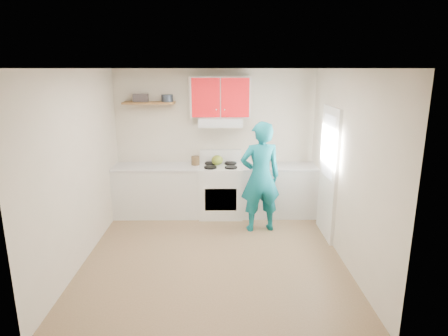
{
  "coord_description": "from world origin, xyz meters",
  "views": [
    {
      "loc": [
        0.1,
        -5.02,
        2.6
      ],
      "look_at": [
        0.15,
        0.55,
        1.15
      ],
      "focal_mm": 30.7,
      "sensor_mm": 36.0,
      "label": 1
    }
  ],
  "objects_px": {
    "person": "(260,177)",
    "tin": "(167,98)",
    "crock": "(195,161)",
    "stove": "(221,191)",
    "kettle": "(217,160)"
  },
  "relations": [
    {
      "from": "crock",
      "to": "person",
      "type": "xyz_separation_m",
      "value": [
        1.09,
        -0.75,
        -0.09
      ]
    },
    {
      "from": "kettle",
      "to": "tin",
      "type": "bearing_deg",
      "value": 168.49
    },
    {
      "from": "kettle",
      "to": "crock",
      "type": "bearing_deg",
      "value": 175.53
    },
    {
      "from": "crock",
      "to": "person",
      "type": "height_order",
      "value": "person"
    },
    {
      "from": "tin",
      "to": "crock",
      "type": "distance_m",
      "value": 1.21
    },
    {
      "from": "tin",
      "to": "crock",
      "type": "relative_size",
      "value": 1.13
    },
    {
      "from": "crock",
      "to": "tin",
      "type": "bearing_deg",
      "value": 167.7
    },
    {
      "from": "stove",
      "to": "kettle",
      "type": "bearing_deg",
      "value": 126.28
    },
    {
      "from": "kettle",
      "to": "person",
      "type": "xyz_separation_m",
      "value": [
        0.7,
        -0.75,
        -0.1
      ]
    },
    {
      "from": "kettle",
      "to": "crock",
      "type": "distance_m",
      "value": 0.39
    },
    {
      "from": "stove",
      "to": "person",
      "type": "xyz_separation_m",
      "value": [
        0.64,
        -0.67,
        0.44
      ]
    },
    {
      "from": "tin",
      "to": "person",
      "type": "height_order",
      "value": "tin"
    },
    {
      "from": "stove",
      "to": "tin",
      "type": "xyz_separation_m",
      "value": [
        -0.93,
        0.18,
        1.64
      ]
    },
    {
      "from": "person",
      "to": "tin",
      "type": "bearing_deg",
      "value": -37.85
    },
    {
      "from": "crock",
      "to": "person",
      "type": "relative_size",
      "value": 0.1
    }
  ]
}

